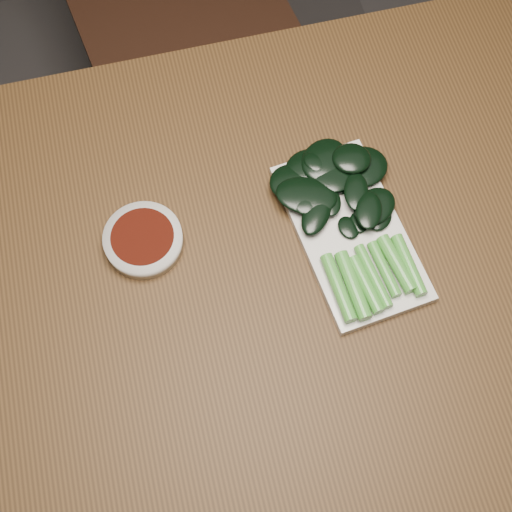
{
  "coord_description": "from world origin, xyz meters",
  "views": [
    {
      "loc": [
        -0.13,
        -0.37,
        1.68
      ],
      "look_at": [
        -0.03,
        0.01,
        0.76
      ],
      "focal_mm": 50.0,
      "sensor_mm": 36.0,
      "label": 1
    }
  ],
  "objects_px": {
    "table": "(278,280)",
    "sauce_bowl": "(143,240)",
    "serving_plate": "(350,232)",
    "gai_lan": "(341,205)"
  },
  "relations": [
    {
      "from": "sauce_bowl",
      "to": "gai_lan",
      "type": "relative_size",
      "value": 0.38
    },
    {
      "from": "gai_lan",
      "to": "sauce_bowl",
      "type": "bearing_deg",
      "value": 176.17
    },
    {
      "from": "table",
      "to": "serving_plate",
      "type": "xyz_separation_m",
      "value": [
        0.11,
        0.02,
        0.08
      ]
    },
    {
      "from": "table",
      "to": "serving_plate",
      "type": "height_order",
      "value": "serving_plate"
    },
    {
      "from": "sauce_bowl",
      "to": "serving_plate",
      "type": "xyz_separation_m",
      "value": [
        0.29,
        -0.06,
        -0.01
      ]
    },
    {
      "from": "serving_plate",
      "to": "gai_lan",
      "type": "bearing_deg",
      "value": 97.88
    },
    {
      "from": "table",
      "to": "sauce_bowl",
      "type": "distance_m",
      "value": 0.21
    },
    {
      "from": "sauce_bowl",
      "to": "serving_plate",
      "type": "height_order",
      "value": "sauce_bowl"
    },
    {
      "from": "table",
      "to": "sauce_bowl",
      "type": "relative_size",
      "value": 12.57
    },
    {
      "from": "serving_plate",
      "to": "gai_lan",
      "type": "xyz_separation_m",
      "value": [
        -0.01,
        0.04,
        0.02
      ]
    }
  ]
}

